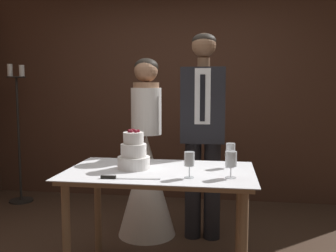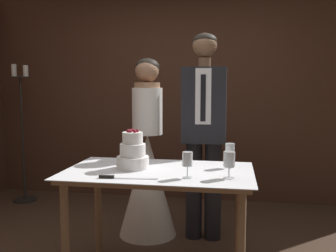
% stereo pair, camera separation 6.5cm
% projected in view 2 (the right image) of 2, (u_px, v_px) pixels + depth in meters
% --- Properties ---
extents(wall_back, '(5.16, 0.12, 2.61)m').
position_uv_depth(wall_back, '(185.00, 94.00, 4.64)').
color(wall_back, '#472B1E').
rests_on(wall_back, ground_plane).
extents(cake_table, '(1.34, 0.81, 0.80)m').
position_uv_depth(cake_table, '(159.00, 184.00, 2.69)').
color(cake_table, '#8E6B4C').
rests_on(cake_table, ground_plane).
extents(tiered_cake, '(0.24, 0.24, 0.29)m').
position_uv_depth(tiered_cake, '(133.00, 154.00, 2.73)').
color(tiered_cake, white).
rests_on(tiered_cake, cake_table).
extents(cake_knife, '(0.39, 0.06, 0.02)m').
position_uv_depth(cake_knife, '(117.00, 177.00, 2.44)').
color(cake_knife, silver).
rests_on(cake_knife, cake_table).
extents(wine_glass_near, '(0.08, 0.08, 0.18)m').
position_uv_depth(wine_glass_near, '(229.00, 161.00, 2.43)').
color(wine_glass_near, silver).
rests_on(wine_glass_near, cake_table).
extents(wine_glass_middle, '(0.07, 0.07, 0.17)m').
position_uv_depth(wine_glass_middle, '(187.00, 160.00, 2.44)').
color(wine_glass_middle, silver).
rests_on(wine_glass_middle, cake_table).
extents(wine_glass_far, '(0.07, 0.07, 0.18)m').
position_uv_depth(wine_glass_far, '(230.00, 150.00, 2.76)').
color(wine_glass_far, silver).
rests_on(wine_glass_far, cake_table).
extents(bride, '(0.54, 0.54, 1.66)m').
position_uv_depth(bride, '(148.00, 171.00, 3.51)').
color(bride, white).
rests_on(bride, ground_plane).
extents(groom, '(0.39, 0.25, 1.87)m').
position_uv_depth(groom, '(204.00, 125.00, 3.37)').
color(groom, black).
rests_on(groom, ground_plane).
extents(candle_stand, '(0.28, 0.28, 1.67)m').
position_uv_depth(candle_stand, '(22.00, 138.00, 4.54)').
color(candle_stand, black).
rests_on(candle_stand, ground_plane).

